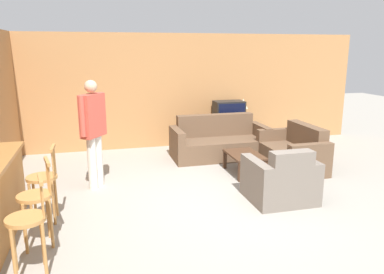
{
  "coord_description": "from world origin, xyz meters",
  "views": [
    {
      "loc": [
        -1.69,
        -4.78,
        2.25
      ],
      "look_at": [
        -0.18,
        0.96,
        0.85
      ],
      "focal_mm": 35.0,
      "sensor_mm": 36.0,
      "label": 1
    }
  ],
  "objects_px": {
    "loveseat_right": "(294,153)",
    "armchair_near": "(281,181)",
    "tv_unit": "(228,133)",
    "bar_chair_near": "(28,225)",
    "tv": "(229,111)",
    "coffee_table": "(244,157)",
    "couch_far": "(219,143)",
    "bar_chair_far": "(43,182)",
    "bar_chair_mid": "(36,202)",
    "person_by_window": "(93,128)",
    "table_lamp": "(243,105)"
  },
  "relations": [
    {
      "from": "couch_far",
      "to": "coffee_table",
      "type": "bearing_deg",
      "value": -85.15
    },
    {
      "from": "tv_unit",
      "to": "coffee_table",
      "type": "bearing_deg",
      "value": -102.11
    },
    {
      "from": "table_lamp",
      "to": "bar_chair_mid",
      "type": "bearing_deg",
      "value": -136.79
    },
    {
      "from": "tv_unit",
      "to": "tv",
      "type": "bearing_deg",
      "value": -90.0
    },
    {
      "from": "armchair_near",
      "to": "couch_far",
      "type": "bearing_deg",
      "value": 93.18
    },
    {
      "from": "bar_chair_mid",
      "to": "loveseat_right",
      "type": "distance_m",
      "value": 4.76
    },
    {
      "from": "table_lamp",
      "to": "person_by_window",
      "type": "relative_size",
      "value": 0.29
    },
    {
      "from": "loveseat_right",
      "to": "couch_far",
      "type": "bearing_deg",
      "value": 136.44
    },
    {
      "from": "coffee_table",
      "to": "tv",
      "type": "height_order",
      "value": "tv"
    },
    {
      "from": "tv_unit",
      "to": "person_by_window",
      "type": "height_order",
      "value": "person_by_window"
    },
    {
      "from": "couch_far",
      "to": "coffee_table",
      "type": "height_order",
      "value": "couch_far"
    },
    {
      "from": "coffee_table",
      "to": "tv",
      "type": "distance_m",
      "value": 2.16
    },
    {
      "from": "person_by_window",
      "to": "coffee_table",
      "type": "bearing_deg",
      "value": 0.76
    },
    {
      "from": "armchair_near",
      "to": "loveseat_right",
      "type": "bearing_deg",
      "value": 54.36
    },
    {
      "from": "couch_far",
      "to": "coffee_table",
      "type": "relative_size",
      "value": 2.34
    },
    {
      "from": "loveseat_right",
      "to": "bar_chair_mid",
      "type": "bearing_deg",
      "value": -156.59
    },
    {
      "from": "bar_chair_near",
      "to": "couch_far",
      "type": "xyz_separation_m",
      "value": [
        3.22,
        3.59,
        -0.24
      ]
    },
    {
      "from": "coffee_table",
      "to": "bar_chair_mid",
      "type": "bearing_deg",
      "value": -151.34
    },
    {
      "from": "armchair_near",
      "to": "bar_chair_near",
      "type": "bearing_deg",
      "value": -162.04
    },
    {
      "from": "loveseat_right",
      "to": "tv_unit",
      "type": "relative_size",
      "value": 1.49
    },
    {
      "from": "coffee_table",
      "to": "tv",
      "type": "xyz_separation_m",
      "value": [
        0.44,
        2.05,
        0.51
      ]
    },
    {
      "from": "bar_chair_mid",
      "to": "tv",
      "type": "height_order",
      "value": "tv"
    },
    {
      "from": "armchair_near",
      "to": "tv",
      "type": "height_order",
      "value": "tv"
    },
    {
      "from": "coffee_table",
      "to": "tv_unit",
      "type": "relative_size",
      "value": 0.88
    },
    {
      "from": "loveseat_right",
      "to": "tv",
      "type": "distance_m",
      "value": 2.13
    },
    {
      "from": "loveseat_right",
      "to": "tv",
      "type": "relative_size",
      "value": 2.08
    },
    {
      "from": "bar_chair_near",
      "to": "bar_chair_far",
      "type": "bearing_deg",
      "value": 89.99
    },
    {
      "from": "bar_chair_mid",
      "to": "table_lamp",
      "type": "height_order",
      "value": "table_lamp"
    },
    {
      "from": "bar_chair_mid",
      "to": "tv_unit",
      "type": "distance_m",
      "value": 5.4
    },
    {
      "from": "loveseat_right",
      "to": "armchair_near",
      "type": "bearing_deg",
      "value": -125.64
    },
    {
      "from": "bar_chair_mid",
      "to": "couch_far",
      "type": "distance_m",
      "value": 4.39
    },
    {
      "from": "tv",
      "to": "coffee_table",
      "type": "bearing_deg",
      "value": -102.13
    },
    {
      "from": "armchair_near",
      "to": "loveseat_right",
      "type": "xyz_separation_m",
      "value": [
        1.01,
        1.41,
        -0.01
      ]
    },
    {
      "from": "tv",
      "to": "table_lamp",
      "type": "distance_m",
      "value": 0.38
    },
    {
      "from": "loveseat_right",
      "to": "coffee_table",
      "type": "xyz_separation_m",
      "value": [
        -1.05,
        -0.08,
        0.02
      ]
    },
    {
      "from": "couch_far",
      "to": "tv_unit",
      "type": "relative_size",
      "value": 2.05
    },
    {
      "from": "bar_chair_near",
      "to": "person_by_window",
      "type": "xyz_separation_m",
      "value": [
        0.67,
        2.38,
        0.46
      ]
    },
    {
      "from": "loveseat_right",
      "to": "table_lamp",
      "type": "bearing_deg",
      "value": 97.28
    },
    {
      "from": "bar_chair_near",
      "to": "table_lamp",
      "type": "relative_size",
      "value": 2.0
    },
    {
      "from": "coffee_table",
      "to": "bar_chair_near",
      "type": "bearing_deg",
      "value": -143.9
    },
    {
      "from": "bar_chair_mid",
      "to": "tv",
      "type": "bearing_deg",
      "value": 45.78
    },
    {
      "from": "tv",
      "to": "table_lamp",
      "type": "xyz_separation_m",
      "value": [
        0.36,
        0.0,
        0.14
      ]
    },
    {
      "from": "loveseat_right",
      "to": "person_by_window",
      "type": "bearing_deg",
      "value": -178.26
    },
    {
      "from": "tv_unit",
      "to": "bar_chair_near",
      "type": "bearing_deg",
      "value": -130.05
    },
    {
      "from": "tv",
      "to": "loveseat_right",
      "type": "bearing_deg",
      "value": -72.83
    },
    {
      "from": "bar_chair_far",
      "to": "coffee_table",
      "type": "xyz_separation_m",
      "value": [
        3.32,
        1.16,
        -0.23
      ]
    },
    {
      "from": "coffee_table",
      "to": "table_lamp",
      "type": "xyz_separation_m",
      "value": [
        0.8,
        2.05,
        0.65
      ]
    },
    {
      "from": "armchair_near",
      "to": "tv",
      "type": "bearing_deg",
      "value": 83.24
    },
    {
      "from": "bar_chair_far",
      "to": "table_lamp",
      "type": "height_order",
      "value": "table_lamp"
    },
    {
      "from": "bar_chair_mid",
      "to": "coffee_table",
      "type": "xyz_separation_m",
      "value": [
        3.32,
        1.81,
        -0.23
      ]
    }
  ]
}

